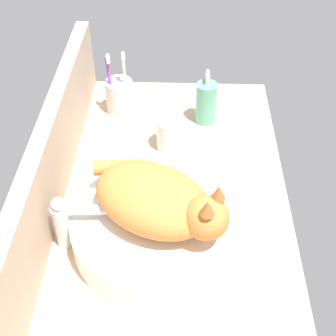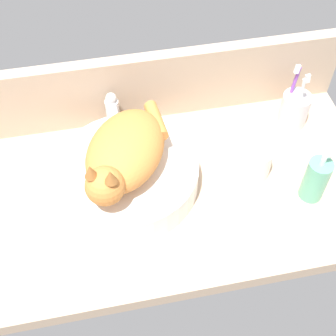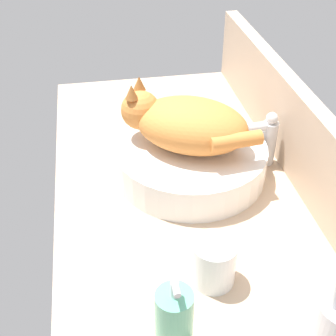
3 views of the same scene
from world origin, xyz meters
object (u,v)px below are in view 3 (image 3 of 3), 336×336
at_px(cat, 185,123).
at_px(water_glass, 216,265).
at_px(soap_dispenser, 174,321).
at_px(sink_basin, 190,160).
at_px(faucet, 265,137).

relative_size(cat, water_glass, 3.46).
relative_size(soap_dispenser, water_glass, 1.76).
bearing_deg(sink_basin, soap_dispenser, -15.45).
distance_m(sink_basin, cat, 0.10).
distance_m(faucet, soap_dispenser, 0.54).
height_order(sink_basin, cat, cat).
xyz_separation_m(cat, soap_dispenser, (0.44, -0.11, -0.07)).
relative_size(cat, faucet, 2.21).
xyz_separation_m(cat, water_glass, (0.32, -0.01, -0.10)).
xyz_separation_m(faucet, water_glass, (0.33, -0.20, -0.04)).
relative_size(sink_basin, water_glass, 3.97).
bearing_deg(sink_basin, cat, -115.82).
height_order(faucet, water_glass, faucet).
xyz_separation_m(soap_dispenser, water_glass, (-0.12, 0.10, -0.02)).
height_order(faucet, soap_dispenser, soap_dispenser).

